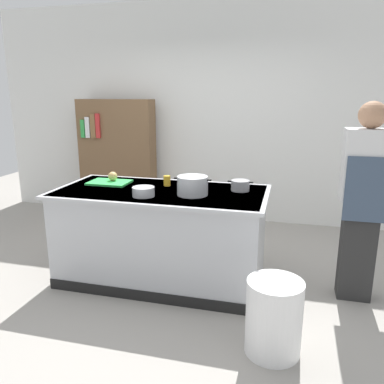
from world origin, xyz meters
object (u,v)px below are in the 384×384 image
Objects in this scene: trash_bin at (274,317)px; bookshelf at (118,159)px; stock_pot at (192,186)px; juice_cup at (167,181)px; sauce_pan at (240,185)px; person_chef at (363,199)px; mixing_bowl at (143,192)px; onion at (113,176)px.

bookshelf reaches higher than trash_bin.
stock_pot reaches higher than juice_cup.
sauce_pan is 1.05m from person_chef.
person_chef reaches higher than stock_pot.
trash_bin is at bearing -27.61° from mixing_bowl.
trash_bin is at bearing 139.50° from person_chef.
onion is 0.94m from stock_pot.
sauce_pan is 0.72m from juice_cup.
trash_bin is 3.62m from bookshelf.
onion reaches higher than trash_bin.
stock_pot reaches higher than sauce_pan.
onion is 1.29m from sauce_pan.
mixing_bowl is 1.96× the size of juice_cup.
trash_bin is at bearing -44.71° from stock_pot.
mixing_bowl is at bearing -152.63° from sauce_pan.
bookshelf is at bearing 131.99° from trash_bin.
bookshelf is at bearing 113.74° from onion.
onion is 0.57m from juice_cup.
mixing_bowl is at bearing -99.99° from juice_cup.
bookshelf is (-0.71, 1.62, -0.11)m from onion.
person_chef is (1.05, -0.08, -0.04)m from sauce_pan.
sauce_pan is 0.90m from mixing_bowl.
juice_cup is (-0.33, 0.28, -0.03)m from stock_pot.
sauce_pan is 0.14× the size of bookshelf.
person_chef is 1.01× the size of bookshelf.
onion reaches higher than mixing_bowl.
mixing_bowl is at bearing -59.38° from bookshelf.
bookshelf is (-3.05, 1.70, -0.06)m from person_chef.
mixing_bowl is 2.37m from bookshelf.
sauce_pan is at bearing 110.63° from trash_bin.
onion is at bearing 163.42° from stock_pot.
person_chef is at bearing -2.99° from juice_cup.
mixing_bowl is 1.50m from trash_bin.
juice_cup is at bearing 80.01° from mixing_bowl.
onion is 0.47× the size of mixing_bowl.
stock_pot is 1.45m from person_chef.
stock_pot is 0.63× the size of trash_bin.
stock_pot is 1.74× the size of mixing_bowl.
juice_cup is 0.06× the size of person_chef.
mixing_bowl is 1.88m from person_chef.
stock_pot is 1.31m from trash_bin.
sauce_pan is at bearing -1.25° from juice_cup.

